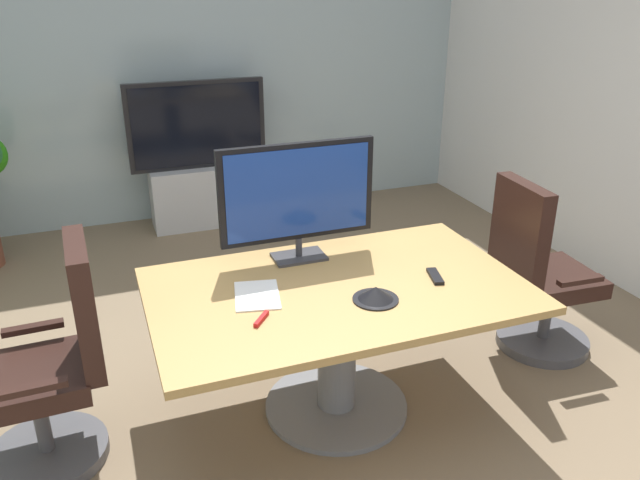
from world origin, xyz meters
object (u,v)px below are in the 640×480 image
(office_chair_left, at_px, (55,375))
(remote_control, at_px, (435,276))
(tv_monitor, at_px, (298,195))
(conference_table, at_px, (337,320))
(office_chair_right, at_px, (538,282))
(wall_display_unit, at_px, (201,178))
(conference_phone, at_px, (376,294))

(office_chair_left, relative_size, remote_control, 6.41)
(office_chair_left, height_order, tv_monitor, tv_monitor)
(conference_table, bearing_deg, office_chair_left, 174.56)
(conference_table, relative_size, remote_control, 10.84)
(office_chair_left, bearing_deg, office_chair_right, 88.23)
(wall_display_unit, height_order, remote_control, wall_display_unit)
(office_chair_right, bearing_deg, tv_monitor, 82.98)
(remote_control, bearing_deg, conference_table, -174.77)
(office_chair_right, bearing_deg, conference_table, 99.04)
(wall_display_unit, relative_size, conference_phone, 5.95)
(office_chair_left, bearing_deg, wall_display_unit, 155.00)
(wall_display_unit, bearing_deg, conference_phone, -85.03)
(remote_control, bearing_deg, office_chair_right, 29.06)
(tv_monitor, distance_m, remote_control, 0.82)
(office_chair_right, bearing_deg, office_chair_left, 93.53)
(office_chair_right, xyz_separation_m, conference_phone, (-1.23, -0.32, 0.31))
(tv_monitor, xyz_separation_m, remote_control, (0.57, -0.48, -0.35))
(conference_table, relative_size, tv_monitor, 2.19)
(office_chair_left, relative_size, tv_monitor, 1.30)
(remote_control, bearing_deg, wall_display_unit, 117.04)
(wall_display_unit, xyz_separation_m, remote_control, (0.65, -3.00, 0.30))
(wall_display_unit, bearing_deg, remote_control, -77.72)
(office_chair_left, xyz_separation_m, office_chair_right, (2.69, 0.00, 0.00))
(conference_table, height_order, office_chair_right, office_chair_right)
(wall_display_unit, distance_m, remote_control, 3.09)
(office_chair_right, distance_m, wall_display_unit, 3.17)
(office_chair_right, relative_size, tv_monitor, 1.30)
(office_chair_left, distance_m, wall_display_unit, 3.03)
(tv_monitor, relative_size, wall_display_unit, 0.64)
(remote_control, bearing_deg, conference_phone, -149.62)
(tv_monitor, bearing_deg, conference_table, -79.73)
(tv_monitor, distance_m, wall_display_unit, 2.61)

